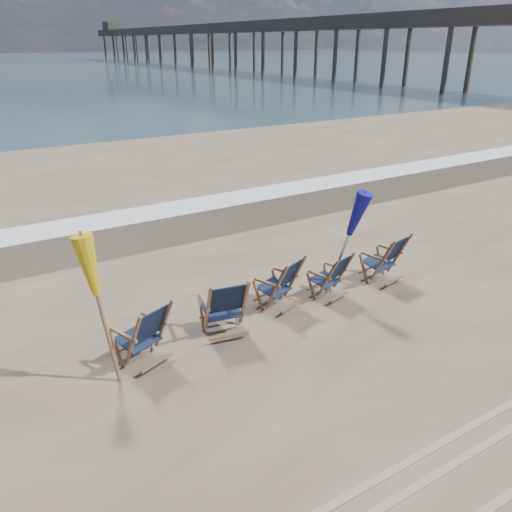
# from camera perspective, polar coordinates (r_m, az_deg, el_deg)

# --- Properties ---
(surf_foam) EXTENTS (200.00, 1.40, 0.01)m
(surf_foam) POSITION_cam_1_polar(r_m,az_deg,el_deg) (14.78, -12.43, 4.81)
(surf_foam) COLOR silver
(surf_foam) RESTS_ON ground
(wet_sand_strip) EXTENTS (200.00, 2.60, 0.00)m
(wet_sand_strip) POSITION_cam_1_polar(r_m,az_deg,el_deg) (13.44, -10.26, 3.12)
(wet_sand_strip) COLOR #42362A
(wet_sand_strip) RESTS_ON ground
(tire_tracks) EXTENTS (80.00, 1.30, 0.01)m
(tire_tracks) POSITION_cam_1_polar(r_m,az_deg,el_deg) (6.73, 24.60, -21.93)
(tire_tracks) COLOR gray
(tire_tracks) RESTS_ON ground
(beach_chair_0) EXTENTS (0.92, 0.97, 1.08)m
(beach_chair_0) POSITION_cam_1_polar(r_m,az_deg,el_deg) (7.85, -10.44, -7.93)
(beach_chair_0) COLOR #121B34
(beach_chair_0) RESTS_ON ground
(beach_chair_1) EXTENTS (0.85, 0.92, 1.11)m
(beach_chair_1) POSITION_cam_1_polar(r_m,az_deg,el_deg) (8.27, -1.33, -5.64)
(beach_chair_1) COLOR #121B34
(beach_chair_1) RESTS_ON ground
(beach_chair_2) EXTENTS (0.89, 0.94, 1.04)m
(beach_chair_2) POSITION_cam_1_polar(r_m,az_deg,el_deg) (9.28, 4.49, -2.55)
(beach_chair_2) COLOR #121B34
(beach_chair_2) RESTS_ON ground
(beach_chair_3) EXTENTS (0.77, 0.82, 0.95)m
(beach_chair_3) POSITION_cam_1_polar(r_m,az_deg,el_deg) (9.74, 10.02, -1.84)
(beach_chair_3) COLOR #121B34
(beach_chair_3) RESTS_ON ground
(beach_chair_4) EXTENTS (0.83, 0.90, 1.08)m
(beach_chair_4) POSITION_cam_1_polar(r_m,az_deg,el_deg) (10.62, 16.07, 0.12)
(beach_chair_4) COLOR #121B34
(beach_chair_4) RESTS_ON ground
(umbrella_yellow) EXTENTS (0.30, 0.30, 2.22)m
(umbrella_yellow) POSITION_cam_1_polar(r_m,az_deg,el_deg) (7.01, -17.70, -2.01)
(umbrella_yellow) COLOR #8E6040
(umbrella_yellow) RESTS_ON ground
(umbrella_blue) EXTENTS (0.30, 0.30, 2.20)m
(umbrella_blue) POSITION_cam_1_polar(r_m,az_deg,el_deg) (9.19, 10.19, 4.64)
(umbrella_blue) COLOR #A5A5AD
(umbrella_blue) RESTS_ON ground
(fishing_pier) EXTENTS (4.40, 140.00, 9.30)m
(fishing_pier) POSITION_cam_1_polar(r_m,az_deg,el_deg) (89.71, -3.37, 23.35)
(fishing_pier) COLOR #4B3F36
(fishing_pier) RESTS_ON ground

